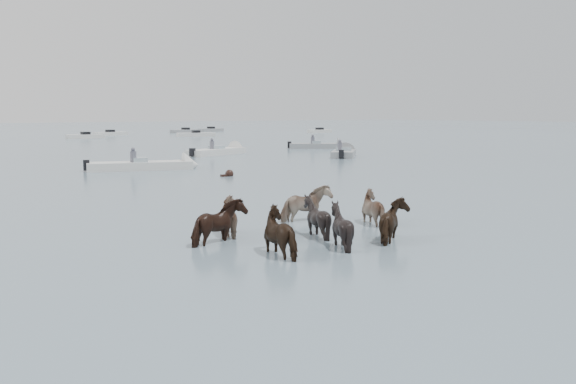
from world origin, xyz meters
TOP-DOWN VIEW (x-y plane):
  - ground at (0.00, 0.00)m, footprint 400.00×400.00m
  - pony_herd at (-1.88, 2.12)m, footprint 6.79×4.85m
  - swimming_pony at (4.59, 17.04)m, footprint 0.72×0.44m
  - motorboat_b at (3.09, 22.90)m, footprint 6.55×3.53m
  - motorboat_c at (13.14, 32.12)m, footprint 6.33×3.71m
  - motorboat_d at (19.42, 24.60)m, footprint 4.52×4.44m
  - motorboat_e at (24.70, 33.32)m, footprint 5.34×4.39m

SIDE VIEW (x-z plane):
  - ground at x=0.00m, z-range 0.00..0.00m
  - swimming_pony at x=4.59m, z-range -0.12..0.32m
  - motorboat_b at x=3.09m, z-range -0.74..1.18m
  - motorboat_c at x=13.14m, z-range -0.74..1.18m
  - motorboat_e at x=24.70m, z-range -0.73..1.19m
  - motorboat_d at x=19.42m, z-range -0.73..1.19m
  - pony_herd at x=-1.88m, z-range -0.30..1.09m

